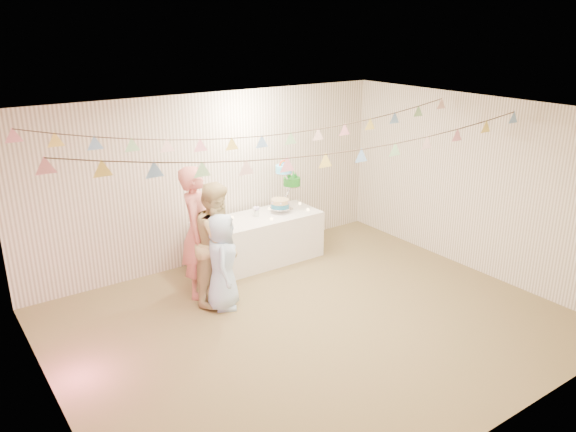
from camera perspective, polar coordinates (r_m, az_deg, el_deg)
floor at (r=7.16m, az=2.41°, el=-10.79°), size 6.00×6.00×0.00m
ceiling at (r=6.27m, az=2.74°, el=10.23°), size 6.00×6.00×0.00m
back_wall at (r=8.62m, az=-7.61°, el=3.75°), size 6.00×6.00×0.00m
front_wall at (r=5.04m, az=20.36°, el=-9.03°), size 6.00×6.00×0.00m
left_wall at (r=5.46m, az=-23.51°, el=-7.18°), size 5.00×5.00×0.00m
right_wall at (r=8.68m, az=18.51°, el=3.01°), size 5.00×5.00×0.00m
table at (r=8.72m, az=-3.01°, el=-2.39°), size 1.96×0.78×0.74m
cake_stand at (r=8.79m, az=-0.23°, el=3.10°), size 0.68×0.40×0.76m
cake_bottom at (r=8.75m, az=-0.81°, el=0.99°), size 0.31×0.31×0.15m
cake_middle at (r=8.97m, az=0.39°, el=3.25°), size 0.27×0.27×0.22m
cake_top_tier at (r=8.67m, az=-0.45°, el=4.54°), size 0.25×0.25×0.19m
platter at (r=8.23m, az=-6.69°, el=-0.91°), size 0.31×0.31×0.02m
posy at (r=8.60m, az=-3.24°, el=0.57°), size 0.14×0.14×0.16m
person_adult_a at (r=7.59m, az=-9.15°, el=-1.62°), size 0.74×0.79×1.81m
person_adult_b at (r=7.42m, az=-7.10°, el=-2.72°), size 1.01×0.99×1.65m
person_child at (r=7.29m, az=-6.71°, el=-4.62°), size 0.66×0.75×1.29m
bunting_back at (r=7.20m, az=-2.71°, el=9.40°), size 5.60×1.10×0.40m
bunting_front at (r=6.17m, az=3.84°, el=7.41°), size 5.60×0.90×0.36m
tealight_0 at (r=8.09m, az=-7.29°, el=-1.38°), size 0.04×0.04×0.03m
tealight_1 at (r=8.56m, az=-5.68°, el=-0.14°), size 0.04×0.04×0.03m
tealight_2 at (r=8.46m, az=-1.69°, el=-0.29°), size 0.04×0.04×0.03m
tealight_3 at (r=8.94m, az=-1.90°, el=0.79°), size 0.04×0.04×0.03m
tealight_4 at (r=8.88m, az=2.05°, el=0.67°), size 0.04×0.04×0.03m
tealight_5 at (r=9.18m, az=1.21°, el=1.30°), size 0.04×0.04×0.03m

